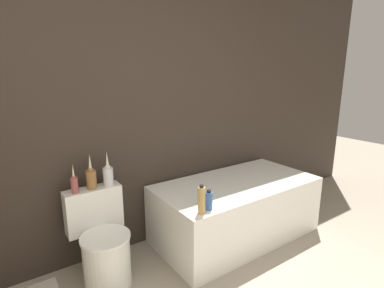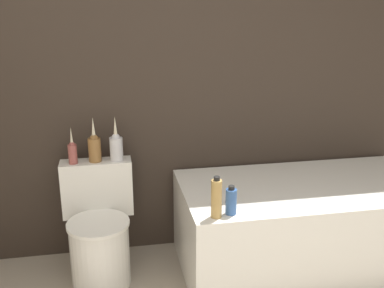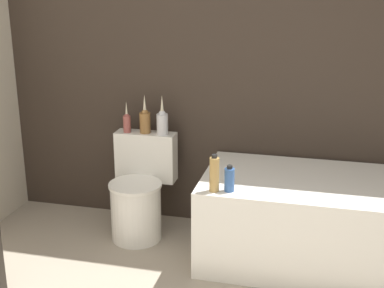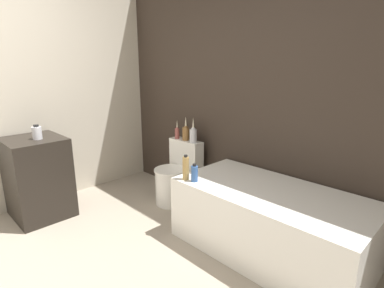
{
  "view_description": "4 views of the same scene",
  "coord_description": "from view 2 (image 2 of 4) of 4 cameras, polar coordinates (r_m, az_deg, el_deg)",
  "views": [
    {
      "loc": [
        -1.08,
        -0.2,
        1.59
      ],
      "look_at": [
        0.22,
        1.67,
        1.02
      ],
      "focal_mm": 28.0,
      "sensor_mm": 36.0,
      "label": 1
    },
    {
      "loc": [
        -0.38,
        -0.63,
        1.62
      ],
      "look_at": [
        0.03,
        1.54,
        0.93
      ],
      "focal_mm": 42.0,
      "sensor_mm": 36.0,
      "label": 2
    },
    {
      "loc": [
        0.69,
        -1.41,
        1.77
      ],
      "look_at": [
        -0.02,
        1.51,
        0.81
      ],
      "focal_mm": 50.0,
      "sensor_mm": 36.0,
      "label": 3
    },
    {
      "loc": [
        1.92,
        -0.28,
        1.54
      ],
      "look_at": [
        0.03,
        1.6,
        0.83
      ],
      "focal_mm": 28.0,
      "sensor_mm": 36.0,
      "label": 4
    }
  ],
  "objects": [
    {
      "name": "bathtub",
      "position": [
        2.96,
        14.08,
        -9.89
      ],
      "size": [
        1.55,
        0.79,
        0.56
      ],
      "color": "white",
      "rests_on": "ground"
    },
    {
      "name": "wall_back_tiled",
      "position": [
        2.86,
        -2.98,
        11.05
      ],
      "size": [
        6.4,
        0.06,
        2.6
      ],
      "color": "#332821",
      "rests_on": "ground_plane"
    },
    {
      "name": "toilet",
      "position": [
        2.8,
        -11.69,
        -10.98
      ],
      "size": [
        0.43,
        0.5,
        0.7
      ],
      "color": "white",
      "rests_on": "ground"
    },
    {
      "name": "vase_gold",
      "position": [
        2.77,
        -14.94,
        -0.93
      ],
      "size": [
        0.05,
        0.05,
        0.22
      ],
      "color": "#994C47",
      "rests_on": "toilet"
    },
    {
      "name": "vase_bronze",
      "position": [
        2.75,
        -9.61,
        -0.23
      ],
      "size": [
        0.08,
        0.08,
        0.28
      ],
      "color": "silver",
      "rests_on": "toilet"
    },
    {
      "name": "shampoo_bottle_short",
      "position": [
        2.37,
        4.99,
        -7.23
      ],
      "size": [
        0.06,
        0.06,
        0.16
      ],
      "color": "#335999",
      "rests_on": "bathtub"
    },
    {
      "name": "vase_silver",
      "position": [
        2.77,
        -12.28,
        -0.34
      ],
      "size": [
        0.08,
        0.08,
        0.28
      ],
      "color": "olive",
      "rests_on": "toilet"
    },
    {
      "name": "shampoo_bottle_tall",
      "position": [
        2.32,
        3.12,
        -6.9
      ],
      "size": [
        0.06,
        0.06,
        0.22
      ],
      "color": "tan",
      "rests_on": "bathtub"
    }
  ]
}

